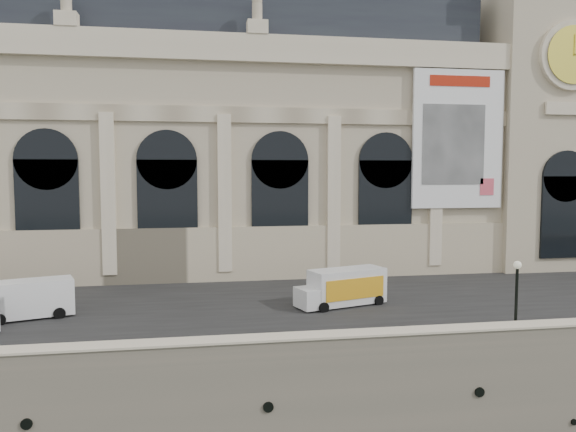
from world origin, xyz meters
name	(u,v)px	position (x,y,z in m)	size (l,w,h in m)	color
quay	(210,286)	(0.00, 35.00, 3.00)	(160.00, 70.00, 6.00)	#7B6F5E
street	(218,302)	(0.00, 14.00, 6.03)	(160.00, 24.00, 0.06)	#2D2D2D
parapet	(229,349)	(0.00, 0.60, 6.62)	(160.00, 1.40, 1.21)	#7B6F5E
museum	(151,135)	(-5.98, 30.86, 19.72)	(69.00, 18.70, 29.10)	#B5AB8B
clock_pavilion	(526,102)	(34.00, 27.93, 23.42)	(13.00, 14.72, 36.70)	#B5AB8B
van_c	(23,300)	(-13.23, 11.25, 7.34)	(6.28, 3.90, 2.62)	silver
box_truck	(343,288)	(9.07, 11.26, 7.39)	(7.18, 4.12, 2.76)	silver
lamp_right	(516,300)	(17.17, 1.71, 8.34)	(0.48, 0.48, 4.70)	black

